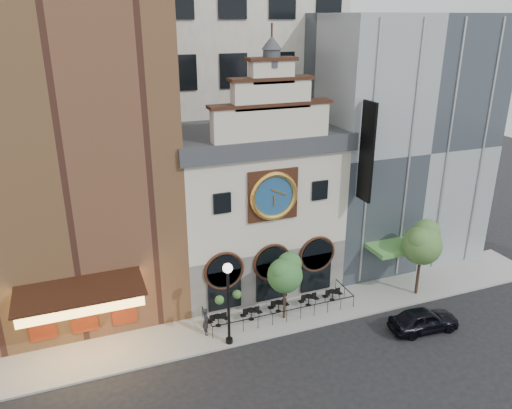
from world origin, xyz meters
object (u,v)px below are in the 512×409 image
(bistro_1, at_px, (251,314))
(bistro_3, at_px, (309,300))
(lamppost, at_px, (228,295))
(tree_right, at_px, (422,242))
(bistro_2, at_px, (279,306))
(tree_left, at_px, (285,272))
(bistro_4, at_px, (332,295))
(pedestrian, at_px, (206,321))
(car_right, at_px, (424,320))
(bistro_0, at_px, (218,320))

(bistro_1, distance_m, bistro_3, 4.54)
(lamppost, distance_m, tree_right, 15.29)
(bistro_2, distance_m, tree_left, 3.18)
(bistro_3, bearing_deg, bistro_1, -177.55)
(bistro_2, height_order, tree_left, tree_left)
(bistro_4, relative_size, lamppost, 0.28)
(lamppost, distance_m, tree_left, 4.71)
(pedestrian, xyz_separation_m, lamppost, (1.13, -1.47, 2.57))
(bistro_2, xyz_separation_m, pedestrian, (-5.55, -0.73, 0.50))
(lamppost, relative_size, tree_right, 0.98)
(bistro_3, distance_m, car_right, 8.00)
(bistro_2, relative_size, bistro_3, 1.00)
(bistro_2, distance_m, lamppost, 5.82)
(bistro_1, bearing_deg, tree_right, -5.12)
(bistro_1, xyz_separation_m, bistro_4, (6.50, 0.18, 0.00))
(bistro_0, distance_m, tree_right, 15.87)
(bistro_2, height_order, car_right, car_right)
(pedestrian, bearing_deg, bistro_3, -76.33)
(car_right, distance_m, tree_right, 5.92)
(bistro_1, distance_m, bistro_2, 2.18)
(bistro_4, height_order, car_right, car_right)
(car_right, distance_m, lamppost, 13.44)
(bistro_3, height_order, car_right, car_right)
(pedestrian, bearing_deg, tree_left, -82.28)
(tree_left, bearing_deg, bistro_4, 10.37)
(bistro_3, distance_m, tree_left, 3.90)
(tree_right, bearing_deg, bistro_2, 172.66)
(bistro_0, xyz_separation_m, car_right, (12.85, -5.22, 0.20))
(bistro_2, relative_size, lamppost, 0.28)
(bistro_1, bearing_deg, car_right, -26.08)
(bistro_3, relative_size, tree_left, 0.33)
(car_right, bearing_deg, pedestrian, 75.80)
(bistro_3, distance_m, bistro_4, 1.97)
(bistro_0, bearing_deg, bistro_3, 0.90)
(tree_right, bearing_deg, lamppost, -176.97)
(bistro_0, relative_size, tree_right, 0.27)
(car_right, height_order, tree_left, tree_left)
(tree_right, bearing_deg, bistro_0, 175.35)
(car_right, relative_size, pedestrian, 2.46)
(bistro_2, bearing_deg, tree_right, -7.34)
(bistro_0, xyz_separation_m, bistro_1, (2.36, -0.09, 0.00))
(car_right, height_order, lamppost, lamppost)
(bistro_3, height_order, lamppost, lamppost)
(bistro_3, bearing_deg, pedestrian, -174.97)
(lamppost, bearing_deg, tree_left, 6.15)
(pedestrian, distance_m, tree_right, 16.72)
(bistro_1, xyz_separation_m, lamppost, (-2.25, -1.97, 3.08))
(bistro_4, bearing_deg, bistro_3, 179.72)
(bistro_3, height_order, tree_right, tree_right)
(bistro_3, relative_size, car_right, 0.33)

